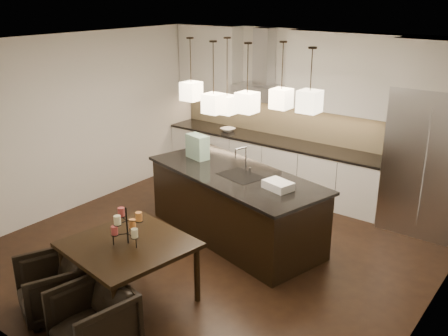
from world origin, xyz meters
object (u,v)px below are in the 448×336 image
Objects in this scene: dining_table at (130,272)px; armchair_left at (52,286)px; refrigerator at (431,162)px; island_body at (235,206)px; armchair_right at (93,321)px.

dining_table is 0.86m from armchair_left.
armchair_left is (-2.67, -4.57, -0.75)m from refrigerator.
island_body is 3.76× the size of armchair_left.
armchair_left is at bearing -178.03° from armchair_right.
armchair_left is at bearing -119.75° from dining_table.
dining_table is 1.74× the size of armchair_left.
refrigerator is 5.10m from armchair_right.
dining_table is at bearing 122.39° from armchair_right.
refrigerator reaches higher than armchair_left.
island_body is 3.68× the size of armchair_right.
refrigerator reaches higher than island_body.
armchair_left is (-0.54, -2.69, -0.15)m from island_body.
armchair_right is at bearing -69.62° from island_body.
island_body reaches higher than dining_table.
refrigerator reaches higher than dining_table.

